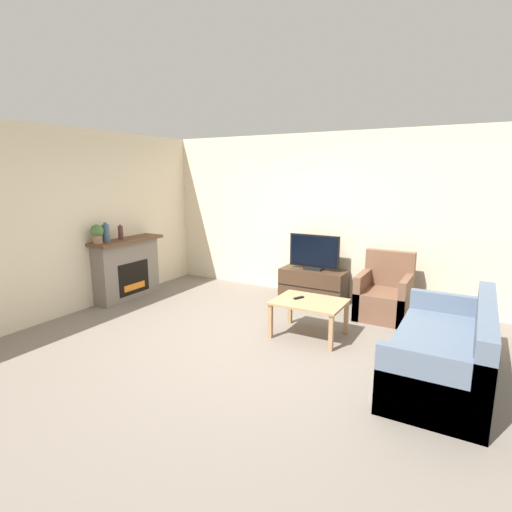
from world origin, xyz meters
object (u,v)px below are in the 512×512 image
(mantel_vase_left, at_px, (106,233))
(potted_plant, at_px, (97,233))
(armchair, at_px, (384,297))
(tv, at_px, (314,253))
(remote, at_px, (299,298))
(coffee_table, at_px, (309,305))
(couch, at_px, (446,353))
(fireplace, at_px, (127,268))
(tv_stand, at_px, (313,284))
(mantel_vase_centre_left, at_px, (121,232))

(mantel_vase_left, distance_m, potted_plant, 0.16)
(armchair, bearing_deg, tv, 166.94)
(remote, bearing_deg, tv, 130.31)
(coffee_table, relative_size, couch, 0.45)
(potted_plant, xyz_separation_m, couch, (4.84, 0.15, -0.89))
(fireplace, bearing_deg, tv_stand, 28.28)
(tv_stand, height_order, coffee_table, tv_stand)
(tv, xyz_separation_m, armchair, (1.20, -0.28, -0.47))
(mantel_vase_left, bearing_deg, coffee_table, 6.49)
(potted_plant, distance_m, remote, 3.20)
(mantel_vase_left, height_order, tv, mantel_vase_left)
(coffee_table, bearing_deg, potted_plant, -170.73)
(fireplace, xyz_separation_m, tv_stand, (2.72, 1.46, -0.26))
(armchair, xyz_separation_m, couch, (0.93, -1.57, -0.02))
(armchair, bearing_deg, potted_plant, -156.19)
(mantel_vase_centre_left, distance_m, remote, 3.14)
(armchair, bearing_deg, coffee_table, -119.68)
(mantel_vase_left, height_order, couch, mantel_vase_left)
(tv_stand, height_order, couch, couch)
(fireplace, distance_m, armchair, 4.10)
(coffee_table, distance_m, couch, 1.66)
(mantel_vase_left, relative_size, remote, 2.03)
(tv, relative_size, couch, 0.44)
(mantel_vase_centre_left, bearing_deg, mantel_vase_left, -90.00)
(tv_stand, bearing_deg, remote, -75.84)
(fireplace, xyz_separation_m, couch, (4.85, -0.39, -0.23))
(coffee_table, bearing_deg, remote, 171.56)
(coffee_table, xyz_separation_m, couch, (1.61, -0.37, -0.13))
(mantel_vase_centre_left, bearing_deg, fireplace, 99.79)
(potted_plant, bearing_deg, tv_stand, 36.57)
(fireplace, height_order, coffee_table, fireplace)
(fireplace, distance_m, potted_plant, 0.85)
(armchair, xyz_separation_m, remote, (-0.84, -1.18, 0.18))
(armchair, distance_m, couch, 1.83)
(fireplace, xyz_separation_m, mantel_vase_centre_left, (0.02, -0.10, 0.61))
(remote, bearing_deg, tv_stand, 130.29)
(fireplace, bearing_deg, remote, 0.12)
(fireplace, height_order, armchair, fireplace)
(tv_stand, distance_m, tv, 0.52)
(tv_stand, xyz_separation_m, remote, (0.37, -1.46, 0.23))
(tv, distance_m, coffee_table, 1.61)
(tv_stand, bearing_deg, tv, -90.00)
(potted_plant, relative_size, tv_stand, 0.27)
(potted_plant, relative_size, tv, 0.34)
(mantel_vase_left, bearing_deg, fireplace, 92.47)
(coffee_table, relative_size, remote, 5.75)
(tv_stand, bearing_deg, armchair, -13.16)
(potted_plant, relative_size, couch, 0.15)
(mantel_vase_centre_left, xyz_separation_m, couch, (4.84, -0.29, -0.84))
(potted_plant, height_order, armchair, potted_plant)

